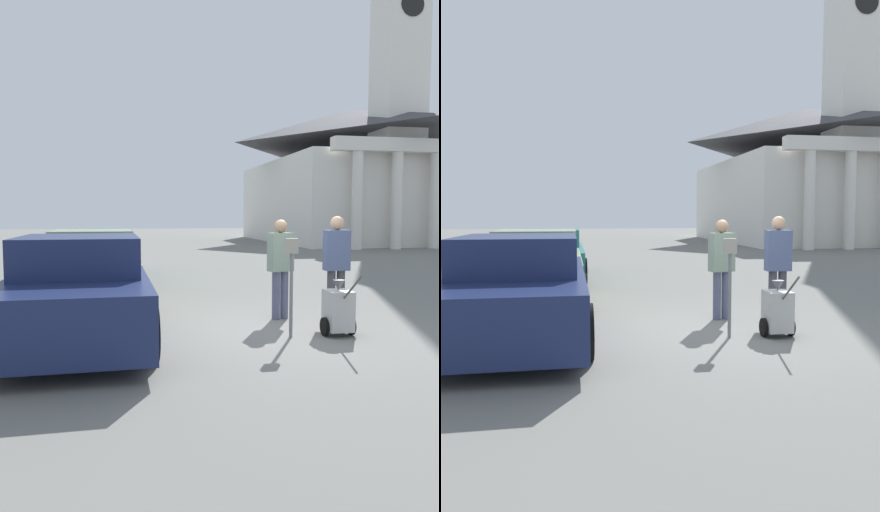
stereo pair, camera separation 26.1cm
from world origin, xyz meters
TOP-DOWN VIEW (x-y plane):
  - ground_plane at (0.00, 0.00)m, footprint 120.00×120.00m
  - parked_car_navy at (-2.94, 0.19)m, footprint 2.10×5.04m
  - parked_car_sage at (-2.94, 3.26)m, footprint 2.01×4.70m
  - parked_car_teal at (-2.94, 7.08)m, footprint 2.12×5.14m
  - parking_meter at (0.12, -0.48)m, footprint 0.18×0.09m
  - person_worker at (0.36, 0.81)m, footprint 0.46×0.32m
  - person_supervisor at (1.26, 0.51)m, footprint 0.43×0.24m
  - equipment_cart at (0.85, -0.51)m, footprint 0.48×0.99m
  - church at (13.06, 24.63)m, footprint 11.49×16.38m

SIDE VIEW (x-z plane):
  - ground_plane at x=0.00m, z-range 0.00..0.00m
  - equipment_cart at x=0.85m, z-range -0.11..0.89m
  - parked_car_teal at x=-2.94m, z-range -0.04..1.37m
  - parked_car_sage at x=-2.94m, z-range -0.05..1.45m
  - parked_car_navy at x=-2.94m, z-range -0.05..1.46m
  - person_worker at x=0.36m, z-range 0.12..1.85m
  - parking_meter at x=0.12m, z-range 0.28..1.75m
  - person_supervisor at x=1.26m, z-range 0.13..1.92m
  - church at x=13.06m, z-range -6.28..16.31m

